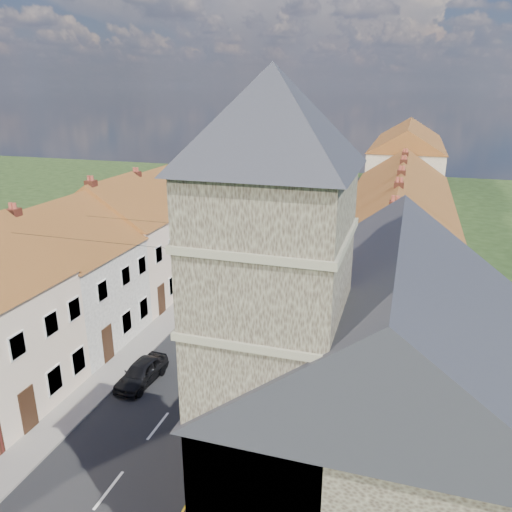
{
  "coord_description": "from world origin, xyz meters",
  "views": [
    {
      "loc": [
        9.9,
        -10.86,
        14.71
      ],
      "look_at": [
        0.18,
        20.54,
        3.5
      ],
      "focal_mm": 35.0,
      "sensor_mm": 36.0,
      "label": 1
    }
  ],
  "objects_px": {
    "lamppost": "(200,252)",
    "car_far": "(306,211)",
    "car_mid": "(262,251)",
    "car_distant": "(327,187)",
    "car_near": "(141,372)",
    "pedestrian_right": "(294,320)",
    "church": "(372,380)"
  },
  "relations": [
    {
      "from": "car_mid",
      "to": "pedestrian_right",
      "type": "distance_m",
      "value": 14.83
    },
    {
      "from": "church",
      "to": "car_distant",
      "type": "height_order",
      "value": "church"
    },
    {
      "from": "church",
      "to": "car_near",
      "type": "bearing_deg",
      "value": 154.58
    },
    {
      "from": "church",
      "to": "car_near",
      "type": "relative_size",
      "value": 4.23
    },
    {
      "from": "car_far",
      "to": "pedestrian_right",
      "type": "distance_m",
      "value": 29.78
    },
    {
      "from": "church",
      "to": "lamppost",
      "type": "distance_m",
      "value": 21.38
    },
    {
      "from": "car_mid",
      "to": "car_far",
      "type": "height_order",
      "value": "car_far"
    },
    {
      "from": "car_mid",
      "to": "pedestrian_right",
      "type": "relative_size",
      "value": 2.32
    },
    {
      "from": "lamppost",
      "to": "church",
      "type": "bearing_deg",
      "value": -51.7
    },
    {
      "from": "church",
      "to": "lamppost",
      "type": "height_order",
      "value": "church"
    },
    {
      "from": "lamppost",
      "to": "car_mid",
      "type": "height_order",
      "value": "lamppost"
    },
    {
      "from": "church",
      "to": "car_mid",
      "type": "height_order",
      "value": "church"
    },
    {
      "from": "car_near",
      "to": "pedestrian_right",
      "type": "bearing_deg",
      "value": 54.23
    },
    {
      "from": "car_near",
      "to": "car_distant",
      "type": "relative_size",
      "value": 0.83
    },
    {
      "from": "pedestrian_right",
      "to": "car_near",
      "type": "bearing_deg",
      "value": 68.88
    },
    {
      "from": "car_near",
      "to": "car_distant",
      "type": "height_order",
      "value": "car_near"
    },
    {
      "from": "church",
      "to": "lamppost",
      "type": "bearing_deg",
      "value": 128.3
    },
    {
      "from": "car_distant",
      "to": "church",
      "type": "bearing_deg",
      "value": -90.32
    },
    {
      "from": "car_mid",
      "to": "car_distant",
      "type": "bearing_deg",
      "value": 94.16
    },
    {
      "from": "car_far",
      "to": "car_distant",
      "type": "height_order",
      "value": "car_far"
    },
    {
      "from": "car_mid",
      "to": "car_far",
      "type": "xyz_separation_m",
      "value": [
        0.69,
        15.75,
        0.03
      ]
    },
    {
      "from": "church",
      "to": "car_mid",
      "type": "relative_size",
      "value": 3.83
    },
    {
      "from": "lamppost",
      "to": "car_far",
      "type": "relative_size",
      "value": 1.28
    },
    {
      "from": "car_mid",
      "to": "pedestrian_right",
      "type": "xyz_separation_m",
      "value": [
        6.04,
        -13.54,
        0.32
      ]
    },
    {
      "from": "lamppost",
      "to": "car_distant",
      "type": "xyz_separation_m",
      "value": [
        2.15,
        42.04,
        -2.94
      ]
    },
    {
      "from": "car_near",
      "to": "pedestrian_right",
      "type": "xyz_separation_m",
      "value": [
        6.33,
        7.65,
        0.36
      ]
    },
    {
      "from": "car_distant",
      "to": "car_mid",
      "type": "bearing_deg",
      "value": -101.89
    },
    {
      "from": "car_mid",
      "to": "car_distant",
      "type": "height_order",
      "value": "car_mid"
    },
    {
      "from": "lamppost",
      "to": "car_near",
      "type": "xyz_separation_m",
      "value": [
        1.34,
        -11.05,
        -2.93
      ]
    },
    {
      "from": "pedestrian_right",
      "to": "car_mid",
      "type": "bearing_deg",
      "value": -47.46
    },
    {
      "from": "car_distant",
      "to": "pedestrian_right",
      "type": "height_order",
      "value": "pedestrian_right"
    },
    {
      "from": "lamppost",
      "to": "pedestrian_right",
      "type": "distance_m",
      "value": 8.77
    }
  ]
}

